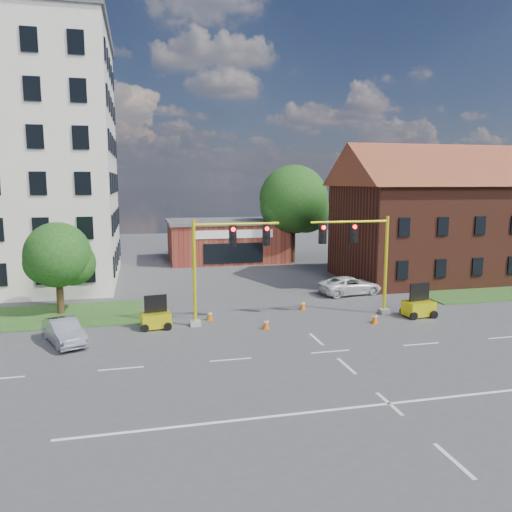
% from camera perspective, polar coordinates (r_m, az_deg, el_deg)
% --- Properties ---
extents(ground, '(120.00, 120.00, 0.00)m').
position_cam_1_polar(ground, '(25.32, 8.49, -10.75)').
color(ground, '#47474A').
rests_on(ground, ground).
extents(grass_verge_ne, '(14.00, 4.00, 0.08)m').
position_cam_1_polar(grass_verge_ne, '(42.04, 27.17, -3.81)').
color(grass_verge_ne, '#26501E').
rests_on(grass_verge_ne, ground).
extents(lane_markings, '(60.00, 36.00, 0.01)m').
position_cam_1_polar(lane_markings, '(22.73, 11.34, -13.09)').
color(lane_markings, white).
rests_on(lane_markings, ground).
extents(brick_shop, '(12.40, 8.40, 4.30)m').
position_cam_1_polar(brick_shop, '(53.28, -3.38, 1.83)').
color(brick_shop, maroon).
rests_on(brick_shop, ground).
extents(townhouse_row, '(21.00, 11.00, 11.50)m').
position_cam_1_polar(townhouse_row, '(46.80, 22.13, 4.94)').
color(townhouse_row, '#552619').
rests_on(townhouse_row, ground).
extents(tree_large, '(7.39, 7.04, 10.05)m').
position_cam_1_polar(tree_large, '(51.78, 4.68, 6.17)').
color(tree_large, '#322312').
rests_on(tree_large, ground).
extents(tree_nw_front, '(4.28, 4.08, 5.84)m').
position_cam_1_polar(tree_nw_front, '(33.44, -21.33, -0.13)').
color(tree_nw_front, '#322312').
rests_on(tree_nw_front, ground).
extents(signal_mast_west, '(5.30, 0.60, 6.20)m').
position_cam_1_polar(signal_mast_west, '(28.89, -3.84, -0.27)').
color(signal_mast_west, gray).
rests_on(signal_mast_west, ground).
extents(signal_mast_east, '(5.30, 0.60, 6.20)m').
position_cam_1_polar(signal_mast_east, '(31.47, 12.01, 0.29)').
color(signal_mast_east, gray).
rests_on(signal_mast_east, ground).
extents(trailer_west, '(1.76, 1.29, 1.86)m').
position_cam_1_polar(trailer_west, '(29.21, -11.37, -7.01)').
color(trailer_west, yellow).
rests_on(trailer_west, ground).
extents(trailer_east, '(1.88, 1.35, 2.01)m').
position_cam_1_polar(trailer_east, '(32.68, 18.10, -5.53)').
color(trailer_east, yellow).
rests_on(trailer_east, ground).
extents(cone_a, '(0.40, 0.40, 0.70)m').
position_cam_1_polar(cone_a, '(28.60, 1.18, -7.69)').
color(cone_a, '#DD5F0B').
rests_on(cone_a, ground).
extents(cone_b, '(0.40, 0.40, 0.70)m').
position_cam_1_polar(cone_b, '(30.46, -5.31, -6.72)').
color(cone_b, '#DD5F0B').
rests_on(cone_b, ground).
extents(cone_c, '(0.40, 0.40, 0.70)m').
position_cam_1_polar(cone_c, '(30.53, 13.43, -6.88)').
color(cone_c, '#DD5F0B').
rests_on(cone_c, ground).
extents(cone_d, '(0.40, 0.40, 0.70)m').
position_cam_1_polar(cone_d, '(32.93, 5.37, -5.56)').
color(cone_d, '#DD5F0B').
rests_on(cone_d, ground).
extents(pickup_white, '(4.98, 2.74, 1.32)m').
position_cam_1_polar(pickup_white, '(37.84, 10.71, -3.33)').
color(pickup_white, white).
rests_on(pickup_white, ground).
extents(sedan_silver_front, '(2.76, 4.10, 1.28)m').
position_cam_1_polar(sedan_silver_front, '(27.87, -21.09, -8.06)').
color(sedan_silver_front, '#A9ABB1').
rests_on(sedan_silver_front, ground).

